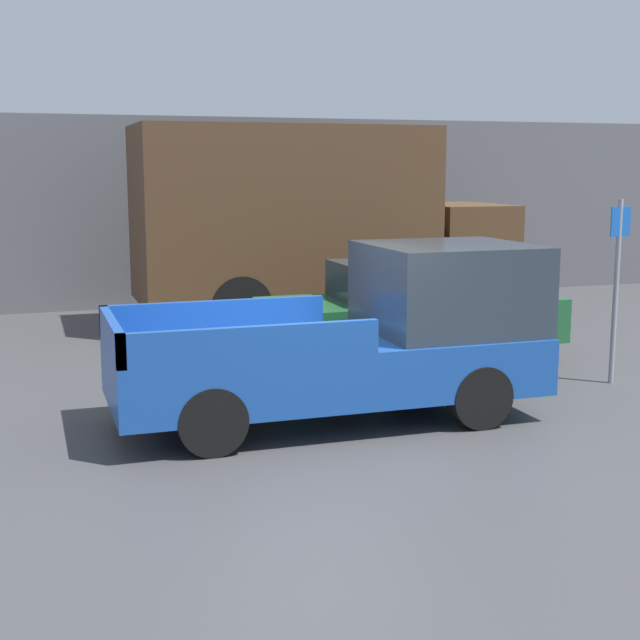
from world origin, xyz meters
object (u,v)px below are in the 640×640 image
pickup_truck (366,339)px  parking_sign (616,281)px  car (412,310)px  delivery_truck (309,220)px

pickup_truck → parking_sign: bearing=7.0°
car → parking_sign: 3.06m
pickup_truck → parking_sign: parking_sign is taller
pickup_truck → car: 3.24m
pickup_truck → delivery_truck: (1.33, 6.39, 1.02)m
parking_sign → car: bearing=132.4°
pickup_truck → delivery_truck: 6.60m
pickup_truck → parking_sign: size_ratio=1.98×
delivery_truck → pickup_truck: bearing=-101.8°
car → delivery_truck: 3.92m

